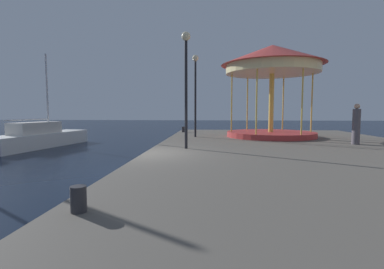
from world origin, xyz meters
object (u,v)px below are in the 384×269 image
carousel (272,69)px  bollard_center (78,199)px  person_by_the_water (356,125)px  sailboat_white (40,138)px  lamp_post_far_end (195,82)px  lamp_post_mid_promenade (186,70)px  bollard_north (183,129)px

carousel → bollard_center: carousel is taller
carousel → bollard_center: bearing=-112.7°
carousel → person_by_the_water: (3.12, -3.59, -3.10)m
carousel → bollard_center: (-5.45, -13.00, -3.78)m
sailboat_white → lamp_post_far_end: bearing=-3.8°
lamp_post_mid_promenade → bollard_north: lamp_post_mid_promenade is taller
lamp_post_far_end → lamp_post_mid_promenade: bearing=-90.7°
lamp_post_far_end → bollard_center: bearing=-94.6°
sailboat_white → bollard_center: 16.06m
lamp_post_far_end → bollard_north: bearing=106.5°
carousel → lamp_post_far_end: (-4.45, -0.40, -0.77)m
carousel → sailboat_white: bearing=178.9°
person_by_the_water → bollard_north: bearing=141.5°
bollard_north → person_by_the_water: bearing=-38.5°
bollard_north → person_by_the_water: size_ratio=0.21×
lamp_post_far_end → person_by_the_water: 8.53m
sailboat_white → lamp_post_far_end: 10.61m
lamp_post_mid_promenade → bollard_north: 9.42m
person_by_the_water → carousel: bearing=131.0°
sailboat_white → lamp_post_mid_promenade: size_ratio=1.64×
lamp_post_far_end → person_by_the_water: lamp_post_far_end is taller
bollard_center → bollard_north: same height
bollard_center → person_by_the_water: size_ratio=0.21×
carousel → lamp_post_far_end: 4.53m
sailboat_white → person_by_the_water: sailboat_white is taller
carousel → person_by_the_water: carousel is taller
sailboat_white → lamp_post_mid_promenade: (9.97, -5.85, 3.33)m
bollard_center → person_by_the_water: 12.75m
lamp_post_mid_promenade → lamp_post_far_end: 5.17m
sailboat_white → bollard_north: (8.93, 3.04, 0.37)m
person_by_the_water → lamp_post_far_end: bearing=157.1°
lamp_post_mid_promenade → bollard_center: 8.05m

